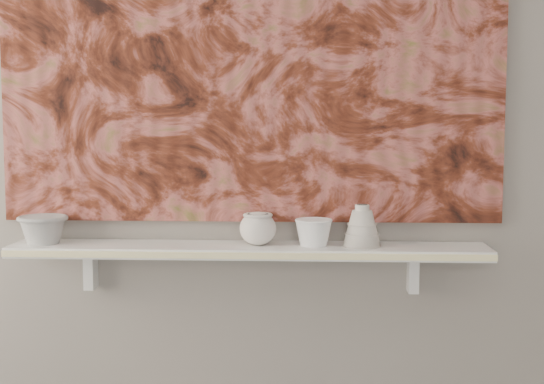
# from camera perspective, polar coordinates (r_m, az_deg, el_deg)

# --- Properties ---
(wall_back) EXTENTS (3.60, 0.00, 3.60)m
(wall_back) POSITION_cam_1_polar(r_m,az_deg,el_deg) (2.29, -1.64, 6.81)
(wall_back) COLOR gray
(wall_back) RESTS_ON floor
(shelf) EXTENTS (1.40, 0.18, 0.03)m
(shelf) POSITION_cam_1_polar(r_m,az_deg,el_deg) (2.23, -1.80, -4.40)
(shelf) COLOR white
(shelf) RESTS_ON wall_back
(shelf_stripe) EXTENTS (1.40, 0.01, 0.02)m
(shelf_stripe) POSITION_cam_1_polar(r_m,az_deg,el_deg) (2.14, -2.00, -4.83)
(shelf_stripe) COLOR #F1E6A1
(shelf_stripe) RESTS_ON shelf
(bracket_left) EXTENTS (0.03, 0.06, 0.12)m
(bracket_left) POSITION_cam_1_polar(r_m,az_deg,el_deg) (2.39, -13.50, -5.68)
(bracket_left) COLOR white
(bracket_left) RESTS_ON wall_back
(bracket_right) EXTENTS (0.03, 0.06, 0.12)m
(bracket_right) POSITION_cam_1_polar(r_m,az_deg,el_deg) (2.32, 10.57, -5.97)
(bracket_right) COLOR white
(bracket_right) RESTS_ON wall_back
(painting) EXTENTS (1.50, 0.02, 1.10)m
(painting) POSITION_cam_1_polar(r_m,az_deg,el_deg) (2.29, -1.68, 11.59)
(painting) COLOR #5E2616
(painting) RESTS_ON wall_back
(house_motif) EXTENTS (0.09, 0.00, 0.08)m
(house_motif) POSITION_cam_1_polar(r_m,az_deg,el_deg) (2.27, 9.73, 3.77)
(house_motif) COLOR black
(house_motif) RESTS_ON painting
(bowl_grey) EXTENTS (0.17, 0.17, 0.09)m
(bowl_grey) POSITION_cam_1_polar(r_m,az_deg,el_deg) (2.35, -16.87, -2.69)
(bowl_grey) COLOR #9B9C99
(bowl_grey) RESTS_ON shelf
(cup_cream) EXTENTS (0.13, 0.13, 0.10)m
(cup_cream) POSITION_cam_1_polar(r_m,az_deg,el_deg) (2.22, -1.07, -2.77)
(cup_cream) COLOR beige
(cup_cream) RESTS_ON shelf
(bell_vessel) EXTENTS (0.11, 0.11, 0.12)m
(bell_vessel) POSITION_cam_1_polar(r_m,az_deg,el_deg) (2.21, 6.79, -2.51)
(bell_vessel) COLOR beige
(bell_vessel) RESTS_ON shelf
(bowl_white) EXTENTS (0.13, 0.13, 0.08)m
(bowl_white) POSITION_cam_1_polar(r_m,az_deg,el_deg) (2.21, 3.15, -3.03)
(bowl_white) COLOR white
(bowl_white) RESTS_ON shelf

